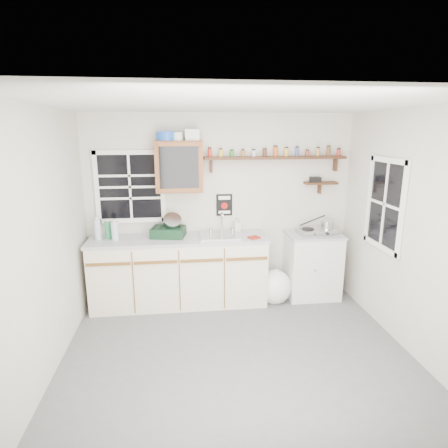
# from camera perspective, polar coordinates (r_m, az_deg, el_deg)

# --- Properties ---
(room) EXTENTS (3.64, 3.24, 2.54)m
(room) POSITION_cam_1_polar(r_m,az_deg,el_deg) (3.60, 2.24, -2.42)
(room) COLOR #545457
(room) RESTS_ON ground
(main_cabinet) EXTENTS (2.31, 0.63, 0.92)m
(main_cabinet) POSITION_cam_1_polar(r_m,az_deg,el_deg) (5.05, -6.80, -7.06)
(main_cabinet) COLOR beige
(main_cabinet) RESTS_ON floor
(right_cabinet) EXTENTS (0.73, 0.57, 0.91)m
(right_cabinet) POSITION_cam_1_polar(r_m,az_deg,el_deg) (5.38, 13.25, -6.04)
(right_cabinet) COLOR silver
(right_cabinet) RESTS_ON floor
(sink) EXTENTS (0.52, 0.44, 0.29)m
(sink) POSITION_cam_1_polar(r_m,az_deg,el_deg) (4.93, -0.70, -1.72)
(sink) COLOR #B1B0B5
(sink) RESTS_ON main_cabinet
(upper_cabinet) EXTENTS (0.60, 0.32, 0.65)m
(upper_cabinet) POSITION_cam_1_polar(r_m,az_deg,el_deg) (4.88, -6.85, 8.71)
(upper_cabinet) COLOR brown
(upper_cabinet) RESTS_ON wall_back
(upper_cabinet_clutter) EXTENTS (0.54, 0.24, 0.14)m
(upper_cabinet_clutter) POSITION_cam_1_polar(r_m,az_deg,el_deg) (4.86, -7.31, 13.22)
(upper_cabinet_clutter) COLOR #1B4DB1
(upper_cabinet_clutter) RESTS_ON upper_cabinet
(spice_shelf) EXTENTS (1.91, 0.18, 0.35)m
(spice_shelf) POSITION_cam_1_polar(r_m,az_deg,el_deg) (5.10, 7.90, 10.09)
(spice_shelf) COLOR black
(spice_shelf) RESTS_ON wall_back
(secondary_shelf) EXTENTS (0.45, 0.16, 0.24)m
(secondary_shelf) POSITION_cam_1_polar(r_m,az_deg,el_deg) (5.34, 14.28, 6.15)
(secondary_shelf) COLOR black
(secondary_shelf) RESTS_ON wall_back
(warning_sign) EXTENTS (0.22, 0.02, 0.30)m
(warning_sign) POSITION_cam_1_polar(r_m,az_deg,el_deg) (5.13, 0.04, 2.92)
(warning_sign) COLOR black
(warning_sign) RESTS_ON wall_back
(window_back) EXTENTS (0.93, 0.03, 0.98)m
(window_back) POSITION_cam_1_polar(r_m,az_deg,el_deg) (5.09, -14.13, 5.49)
(window_back) COLOR black
(window_back) RESTS_ON wall_back
(window_right) EXTENTS (0.03, 0.78, 1.08)m
(window_right) POSITION_cam_1_polar(r_m,az_deg,el_deg) (4.67, 23.35, 2.77)
(window_right) COLOR black
(window_right) RESTS_ON wall_back
(water_bottles) EXTENTS (0.31, 0.17, 0.30)m
(water_bottles) POSITION_cam_1_polar(r_m,az_deg,el_deg) (4.97, -17.43, -0.85)
(water_bottles) COLOR #A7BBC4
(water_bottles) RESTS_ON main_cabinet
(dish_rack) EXTENTS (0.48, 0.39, 0.32)m
(dish_rack) POSITION_cam_1_polar(r_m,az_deg,el_deg) (4.93, -8.29, -0.77)
(dish_rack) COLOR black
(dish_rack) RESTS_ON main_cabinet
(soap_bottle) EXTENTS (0.12, 0.12, 0.20)m
(soap_bottle) POSITION_cam_1_polar(r_m,az_deg,el_deg) (5.13, 1.94, -0.06)
(soap_bottle) COLOR white
(soap_bottle) RESTS_ON main_cabinet
(rag) EXTENTS (0.17, 0.16, 0.02)m
(rag) POSITION_cam_1_polar(r_m,az_deg,el_deg) (4.84, 4.59, -2.06)
(rag) COLOR maroon
(rag) RESTS_ON main_cabinet
(hotplate) EXTENTS (0.55, 0.33, 0.08)m
(hotplate) POSITION_cam_1_polar(r_m,az_deg,el_deg) (5.23, 14.00, -1.05)
(hotplate) COLOR #B1B0B5
(hotplate) RESTS_ON right_cabinet
(saucepan) EXTENTS (0.43, 0.23, 0.19)m
(saucepan) POSITION_cam_1_polar(r_m,az_deg,el_deg) (5.26, 15.32, -0.08)
(saucepan) COLOR #B1B0B5
(saucepan) RESTS_ON hotplate
(trash_bag) EXTENTS (0.44, 0.40, 0.50)m
(trash_bag) POSITION_cam_1_polar(r_m,az_deg,el_deg) (5.19, 7.72, -9.44)
(trash_bag) COLOR white
(trash_bag) RESTS_ON floor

